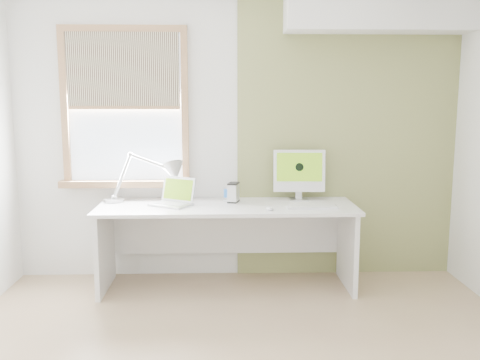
{
  "coord_description": "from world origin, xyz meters",
  "views": [
    {
      "loc": [
        -0.13,
        -3.01,
        1.65
      ],
      "look_at": [
        0.0,
        1.05,
        1.0
      ],
      "focal_mm": 39.33,
      "sensor_mm": 36.0,
      "label": 1
    }
  ],
  "objects_px": {
    "laptop": "(174,198)",
    "external_drive": "(233,192)",
    "desk_lamp": "(163,176)",
    "imac": "(299,172)",
    "desk": "(227,226)"
  },
  "relations": [
    {
      "from": "laptop",
      "to": "imac",
      "type": "xyz_separation_m",
      "value": [
        1.1,
        0.18,
        0.2
      ]
    },
    {
      "from": "laptop",
      "to": "external_drive",
      "type": "xyz_separation_m",
      "value": [
        0.51,
        0.09,
        0.03
      ]
    },
    {
      "from": "imac",
      "to": "external_drive",
      "type": "bearing_deg",
      "value": -171.31
    },
    {
      "from": "desk",
      "to": "external_drive",
      "type": "bearing_deg",
      "value": 50.62
    },
    {
      "from": "desk_lamp",
      "to": "imac",
      "type": "height_order",
      "value": "imac"
    },
    {
      "from": "laptop",
      "to": "desk",
      "type": "bearing_deg",
      "value": 2.31
    },
    {
      "from": "external_drive",
      "to": "imac",
      "type": "xyz_separation_m",
      "value": [
        0.59,
        0.09,
        0.17
      ]
    },
    {
      "from": "desk",
      "to": "laptop",
      "type": "height_order",
      "value": "laptop"
    },
    {
      "from": "desk",
      "to": "desk_lamp",
      "type": "height_order",
      "value": "desk_lamp"
    },
    {
      "from": "desk_lamp",
      "to": "external_drive",
      "type": "height_order",
      "value": "desk_lamp"
    },
    {
      "from": "desk_lamp",
      "to": "laptop",
      "type": "distance_m",
      "value": 0.25
    },
    {
      "from": "external_drive",
      "to": "laptop",
      "type": "bearing_deg",
      "value": -169.98
    },
    {
      "from": "imac",
      "to": "desk",
      "type": "bearing_deg",
      "value": -165.96
    },
    {
      "from": "desk_lamp",
      "to": "laptop",
      "type": "relative_size",
      "value": 1.89
    },
    {
      "from": "laptop",
      "to": "imac",
      "type": "distance_m",
      "value": 1.13
    }
  ]
}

